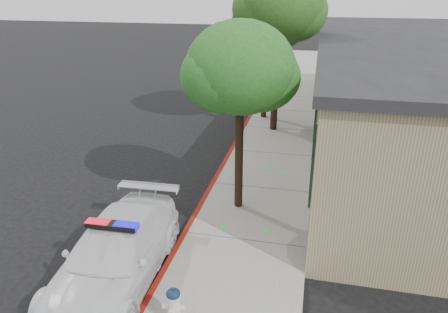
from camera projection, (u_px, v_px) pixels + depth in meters
ground at (183, 236)px, 10.95m from camera, size 120.00×120.00×0.00m
sidewalk at (259, 189)px, 13.30m from camera, size 3.20×60.00×0.15m
red_curb at (213, 184)px, 13.60m from camera, size 0.14×60.00×0.16m
clapboard_building at (406, 91)px, 16.88m from camera, size 7.30×20.89×4.24m
police_car at (116, 254)px, 9.11m from camera, size 2.06×4.74×1.48m
fire_hydrant at (174, 305)px, 7.86m from camera, size 0.44×0.38×0.77m
street_tree_near at (240, 72)px, 10.68m from camera, size 3.05×2.86×5.24m
street_tree_mid at (280, 7)px, 16.63m from camera, size 3.82×3.58×6.83m
street_tree_far at (267, 23)px, 18.59m from camera, size 3.34×3.09×5.85m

